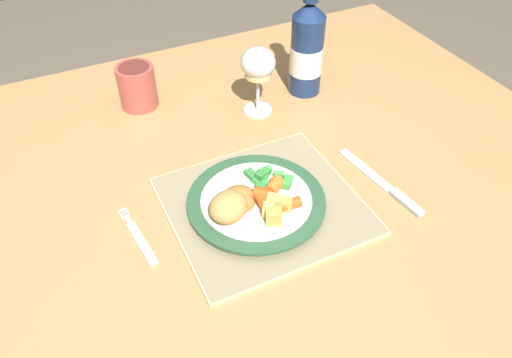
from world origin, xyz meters
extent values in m
cube|color=#AD7F4C|center=(0.00, 0.00, 0.72)|extent=(1.40, 1.01, 0.04)
cube|color=#AD7F4C|center=(0.65, 0.45, 0.35)|extent=(0.06, 0.06, 0.70)
cube|color=#CCB789|center=(0.03, -0.11, 0.74)|extent=(0.32, 0.30, 0.01)
cube|color=gray|center=(0.03, -0.11, 0.75)|extent=(0.31, 0.29, 0.00)
cylinder|color=silver|center=(0.02, -0.11, 0.75)|extent=(0.19, 0.19, 0.01)
cylinder|color=#2D5638|center=(0.02, -0.11, 0.76)|extent=(0.24, 0.24, 0.01)
cylinder|color=silver|center=(0.02, -0.11, 0.77)|extent=(0.19, 0.19, 0.00)
ellipsoid|color=tan|center=(-0.04, -0.13, 0.79)|extent=(0.09, 0.09, 0.05)
ellipsoid|color=#A87033|center=(-0.02, -0.12, 0.78)|extent=(0.06, 0.06, 0.03)
ellipsoid|color=#A87033|center=(-0.02, -0.11, 0.78)|extent=(0.06, 0.05, 0.03)
cube|color=#4CA84C|center=(0.04, -0.11, 0.77)|extent=(0.02, 0.02, 0.01)
cube|color=#338438|center=(0.01, -0.10, 0.77)|extent=(0.02, 0.02, 0.01)
cube|color=#338438|center=(0.04, -0.09, 0.77)|extent=(0.03, 0.03, 0.01)
cube|color=#4CA84C|center=(0.05, -0.07, 0.78)|extent=(0.02, 0.01, 0.01)
cube|color=#4CA84C|center=(0.08, -0.08, 0.77)|extent=(0.02, 0.02, 0.01)
cube|color=#338438|center=(0.03, -0.06, 0.77)|extent=(0.02, 0.03, 0.01)
cube|color=green|center=(0.08, -0.11, 0.78)|extent=(0.03, 0.03, 0.01)
cube|color=#338438|center=(0.05, -0.07, 0.78)|extent=(0.03, 0.02, 0.01)
cube|color=#338438|center=(0.05, -0.10, 0.77)|extent=(0.02, 0.02, 0.01)
cube|color=green|center=(0.04, -0.08, 0.77)|extent=(0.02, 0.02, 0.01)
cube|color=green|center=(0.04, -0.07, 0.77)|extent=(0.03, 0.03, 0.01)
cube|color=green|center=(0.04, -0.08, 0.78)|extent=(0.02, 0.02, 0.01)
cube|color=green|center=(0.05, -0.09, 0.77)|extent=(0.03, 0.02, 0.01)
cylinder|color=#CC5119|center=(0.03, -0.12, 0.78)|extent=(0.04, 0.04, 0.02)
cylinder|color=orange|center=(0.05, -0.11, 0.78)|extent=(0.04, 0.04, 0.02)
cylinder|color=#CC5119|center=(0.05, -0.15, 0.78)|extent=(0.04, 0.02, 0.02)
cylinder|color=#CC5119|center=(0.02, -0.14, 0.78)|extent=(0.02, 0.04, 0.02)
cube|color=silver|center=(-0.18, -0.10, 0.74)|extent=(0.03, 0.10, 0.01)
cube|color=silver|center=(-0.19, -0.04, 0.74)|extent=(0.01, 0.02, 0.01)
cube|color=silver|center=(-0.19, -0.02, 0.74)|extent=(0.00, 0.02, 0.00)
cube|color=silver|center=(-0.19, -0.02, 0.74)|extent=(0.00, 0.02, 0.00)
cube|color=silver|center=(-0.19, -0.02, 0.74)|extent=(0.00, 0.02, 0.00)
cube|color=silver|center=(-0.20, -0.02, 0.74)|extent=(0.00, 0.02, 0.00)
cube|color=silver|center=(0.24, -0.11, 0.74)|extent=(0.03, 0.14, 0.00)
cube|color=#B2B2B7|center=(0.26, -0.21, 0.74)|extent=(0.02, 0.07, 0.01)
cylinder|color=silver|center=(0.15, 0.15, 0.74)|extent=(0.06, 0.06, 0.00)
cylinder|color=silver|center=(0.15, 0.15, 0.78)|extent=(0.01, 0.01, 0.08)
ellipsoid|color=silver|center=(0.15, 0.15, 0.86)|extent=(0.07, 0.07, 0.06)
cylinder|color=#E0D684|center=(0.15, 0.15, 0.84)|extent=(0.06, 0.06, 0.02)
cylinder|color=navy|center=(0.28, 0.18, 0.83)|extent=(0.07, 0.07, 0.17)
cone|color=navy|center=(0.28, 0.18, 0.93)|extent=(0.07, 0.07, 0.03)
cylinder|color=white|center=(0.28, 0.18, 0.82)|extent=(0.07, 0.07, 0.06)
cube|color=#DBB256|center=(0.03, -0.14, 0.78)|extent=(0.03, 0.03, 0.02)
cube|color=gold|center=(0.02, -0.17, 0.78)|extent=(0.03, 0.03, 0.03)
cube|color=gold|center=(0.05, -0.15, 0.78)|extent=(0.03, 0.03, 0.02)
cube|color=#E5BC66|center=(0.02, -0.15, 0.78)|extent=(0.03, 0.03, 0.02)
cylinder|color=#B24C42|center=(-0.07, 0.29, 0.79)|extent=(0.08, 0.08, 0.09)
cylinder|color=maroon|center=(-0.07, 0.29, 0.83)|extent=(0.07, 0.07, 0.01)
camera|label=1|loc=(-0.24, -0.65, 1.36)|focal=35.00mm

